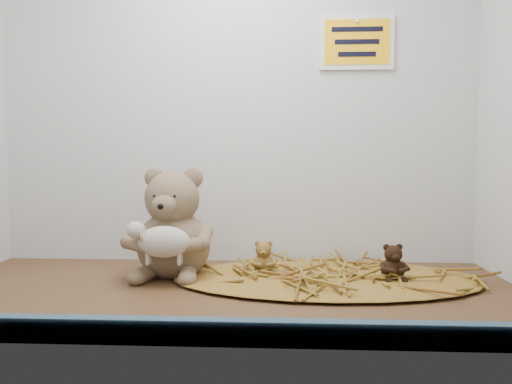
# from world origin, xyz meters

# --- Properties ---
(alcove_shell) EXTENTS (1.20, 0.60, 0.90)m
(alcove_shell) POSITION_xyz_m (0.00, 0.09, 0.45)
(alcove_shell) COLOR #402B16
(alcove_shell) RESTS_ON ground
(front_rail) EXTENTS (1.19, 0.02, 0.04)m
(front_rail) POSITION_xyz_m (0.00, -0.29, 0.02)
(front_rail) COLOR #3A5A70
(front_rail) RESTS_ON shelf_floor
(straw_bed) EXTENTS (0.66, 0.39, 0.01)m
(straw_bed) POSITION_xyz_m (0.21, 0.09, 0.01)
(straw_bed) COLOR brown
(straw_bed) RESTS_ON shelf_floor
(main_teddy) EXTENTS (0.21, 0.22, 0.24)m
(main_teddy) POSITION_xyz_m (-0.12, 0.12, 0.12)
(main_teddy) COLOR #94795B
(main_teddy) RESTS_ON shelf_floor
(toy_lamb) EXTENTS (0.14, 0.09, 0.09)m
(toy_lamb) POSITION_xyz_m (-0.12, 0.03, 0.09)
(toy_lamb) COLOR beige
(toy_lamb) RESTS_ON main_teddy
(mini_teddy_tan) EXTENTS (0.06, 0.06, 0.07)m
(mini_teddy_tan) POSITION_xyz_m (0.08, 0.12, 0.05)
(mini_teddy_tan) COLOR olive
(mini_teddy_tan) RESTS_ON straw_bed
(mini_teddy_brown) EXTENTS (0.07, 0.07, 0.08)m
(mini_teddy_brown) POSITION_xyz_m (0.35, 0.07, 0.05)
(mini_teddy_brown) COLOR black
(mini_teddy_brown) RESTS_ON straw_bed
(wall_sign) EXTENTS (0.16, 0.01, 0.11)m
(wall_sign) POSITION_xyz_m (0.30, 0.29, 0.55)
(wall_sign) COLOR #E6A00B
(wall_sign) RESTS_ON back_wall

